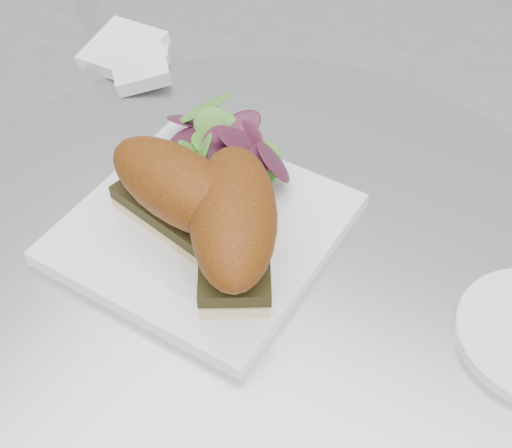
{
  "coord_description": "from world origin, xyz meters",
  "views": [
    {
      "loc": [
        0.21,
        -0.37,
        1.24
      ],
      "look_at": [
        -0.01,
        0.02,
        0.77
      ],
      "focal_mm": 50.0,
      "sensor_mm": 36.0,
      "label": 1
    }
  ],
  "objects": [
    {
      "name": "sandwich_right",
      "position": [
        -0.01,
        -0.0,
        0.79
      ],
      "size": [
        0.15,
        0.18,
        0.08
      ],
      "rotation": [
        0.0,
        0.0,
        -1.05
      ],
      "color": "beige",
      "rests_on": "plate"
    },
    {
      "name": "sandwich_left",
      "position": [
        -0.08,
        0.01,
        0.79
      ],
      "size": [
        0.17,
        0.11,
        0.08
      ],
      "rotation": [
        0.0,
        0.0,
        -0.22
      ],
      "color": "beige",
      "rests_on": "plate"
    },
    {
      "name": "napkin",
      "position": [
        -0.28,
        0.21,
        0.74
      ],
      "size": [
        0.14,
        0.14,
        0.02
      ],
      "primitive_type": null,
      "rotation": [
        0.0,
        0.0,
        -0.33
      ],
      "color": "white",
      "rests_on": "table"
    },
    {
      "name": "salad",
      "position": [
        -0.09,
        0.09,
        0.77
      ],
      "size": [
        0.12,
        0.12,
        0.05
      ],
      "primitive_type": null,
      "color": "olive",
      "rests_on": "plate"
    },
    {
      "name": "plate",
      "position": [
        -0.06,
        0.02,
        0.74
      ],
      "size": [
        0.25,
        0.25,
        0.02
      ],
      "primitive_type": "cube",
      "rotation": [
        0.0,
        0.0,
        -0.05
      ],
      "color": "white",
      "rests_on": "table"
    },
    {
      "name": "table",
      "position": [
        0.0,
        0.0,
        0.49
      ],
      "size": [
        0.7,
        0.7,
        0.73
      ],
      "color": "silver",
      "rests_on": "ground"
    }
  ]
}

